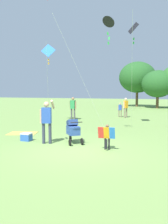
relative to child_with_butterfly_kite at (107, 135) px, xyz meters
The scene contains 12 objects.
ground_plane 1.26m from the child_with_butterfly_kite, 153.78° to the right, with size 120.00×120.00×0.00m, color #75994C.
child_with_butterfly_kite is the anchor object (origin of this frame).
person_adult_flyer 2.68m from the child_with_butterfly_kite, behind, with size 0.58×0.65×1.86m.
stroller 1.71m from the child_with_butterfly_kite, 161.44° to the left, with size 0.93×1.02×1.03m.
kite_adult_black 5.58m from the child_with_butterfly_kite, 104.35° to the left, with size 2.12×2.77×5.76m.
kite_orange_delta 7.64m from the child_with_butterfly_kite, 88.98° to the left, with size 0.87×4.12×6.39m.
kite_green_novelty 8.91m from the child_with_butterfly_kite, 135.08° to the left, with size 2.31×3.59×5.47m.
person_red_shirt 10.73m from the child_with_butterfly_kite, 96.00° to the left, with size 0.37×0.47×1.67m.
person_sitting_far 11.05m from the child_with_butterfly_kite, 98.56° to the left, with size 0.40×0.19×1.24m.
person_kid_running 9.14m from the child_with_butterfly_kite, 121.14° to the left, with size 0.56×0.29×1.76m.
picnic_blanket 5.29m from the child_with_butterfly_kite, 161.54° to the left, with size 1.45×1.01×0.02m, color gold.
cooler_box 3.79m from the child_with_butterfly_kite, behind, with size 0.45×0.33×0.35m.
Camera 1 is at (3.05, -7.53, 2.19)m, focal length 35.68 mm.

